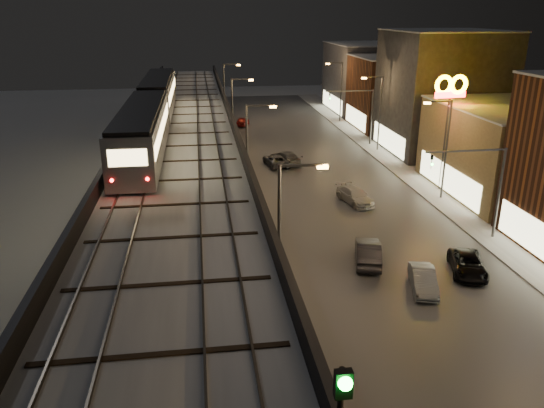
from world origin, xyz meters
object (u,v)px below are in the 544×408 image
subway_train (152,109)px  car_near_white (368,253)px  car_onc_silver (423,281)px  car_mid_dark (285,158)px  car_mid_silver (276,161)px  car_onc_dark (468,265)px  car_onc_white (355,196)px  car_far_white (242,122)px

subway_train → car_near_white: subway_train is taller
car_onc_silver → car_mid_dark: bearing=111.7°
car_mid_dark → car_onc_silver: (3.78, -29.27, -0.06)m
car_mid_silver → car_onc_silver: size_ratio=1.12×
car_mid_dark → car_onc_dark: car_mid_dark is taller
car_onc_silver → car_onc_white: bearing=103.2°
car_mid_silver → car_onc_silver: (4.96, -28.66, 0.03)m
car_onc_silver → car_onc_white: (0.30, 15.76, 0.01)m
car_near_white → car_far_white: car_near_white is taller
subway_train → car_onc_silver: (17.06, -18.78, -7.65)m
car_far_white → car_onc_dark: (10.47, -49.14, -0.02)m
car_onc_white → car_onc_dark: bearing=-90.2°
car_mid_silver → car_onc_dark: bearing=99.2°
car_mid_silver → car_onc_white: bearing=103.5°
car_mid_dark → car_onc_dark: (7.53, -27.60, -0.09)m
car_far_white → car_onc_silver: car_onc_silver is taller
car_mid_dark → car_onc_white: car_mid_dark is taller
car_onc_dark → car_onc_white: (-3.45, 14.09, 0.04)m
car_onc_white → car_mid_silver: bearing=98.2°
subway_train → car_mid_dark: 18.54m
car_near_white → car_far_white: bearing=-69.5°
car_near_white → car_onc_dark: 6.42m
car_mid_silver → car_onc_white: (5.26, -12.90, 0.05)m
car_far_white → car_onc_dark: bearing=118.4°
subway_train → car_far_white: 34.51m
car_mid_silver → car_onc_dark: size_ratio=1.00×
subway_train → car_near_white: bearing=-44.7°
car_mid_dark → car_far_white: bearing=-100.6°
car_onc_white → car_mid_dark: bearing=92.8°
car_mid_dark → car_onc_dark: bearing=86.9°
subway_train → car_mid_dark: subway_train is taller
car_mid_dark → car_onc_silver: bearing=79.0°
car_mid_dark → car_onc_white: bearing=88.4°
car_onc_silver → subway_train: bearing=146.6°
subway_train → car_mid_dark: (13.28, 10.49, -7.59)m
car_near_white → car_onc_silver: (2.20, -4.08, -0.11)m
subway_train → car_far_white: (10.33, 32.03, -7.66)m
car_mid_dark → car_onc_silver: size_ratio=1.24×
car_mid_dark → car_onc_white: (4.08, -13.51, -0.05)m
car_onc_silver → car_far_white: bearing=111.9°
car_mid_silver → car_far_white: size_ratio=1.18×
car_near_white → car_onc_dark: (5.95, -2.41, -0.14)m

